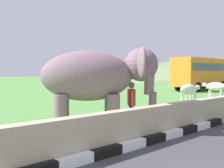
# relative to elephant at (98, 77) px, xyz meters

# --- Properties ---
(barrier_parapet) EXTENTS (28.00, 0.36, 1.00)m
(barrier_parapet) POSITION_rel_elephant_xyz_m (-1.67, -2.07, -1.34)
(barrier_parapet) COLOR tan
(barrier_parapet) RESTS_ON ground_plane
(elephant) EXTENTS (3.93, 3.68, 2.84)m
(elephant) POSITION_rel_elephant_xyz_m (0.00, 0.00, 0.00)
(elephant) COLOR slate
(elephant) RESTS_ON ground_plane
(person_handler) EXTENTS (0.50, 0.56, 1.66)m
(person_handler) POSITION_rel_elephant_xyz_m (1.16, -0.49, -0.91)
(person_handler) COLOR navy
(person_handler) RESTS_ON ground_plane
(bus_orange) EXTENTS (8.06, 2.79, 3.50)m
(bus_orange) POSITION_rel_elephant_xyz_m (21.66, 7.94, 0.24)
(bus_orange) COLOR orange
(bus_orange) RESTS_ON ground_plane
(cow_near) EXTENTS (0.67, 1.90, 1.23)m
(cow_near) POSITION_rel_elephant_xyz_m (14.21, 2.65, -0.97)
(cow_near) COLOR beige
(cow_near) RESTS_ON ground_plane
(cow_mid) EXTENTS (1.92, 0.79, 1.23)m
(cow_mid) POSITION_rel_elephant_xyz_m (9.54, 2.16, -0.97)
(cow_mid) COLOR beige
(cow_mid) RESTS_ON ground_plane
(hill_east) EXTENTS (44.36, 35.49, 10.04)m
(hill_east) POSITION_rel_elephant_xyz_m (51.33, 20.47, -1.84)
(hill_east) COLOR #627B52
(hill_east) RESTS_ON ground_plane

